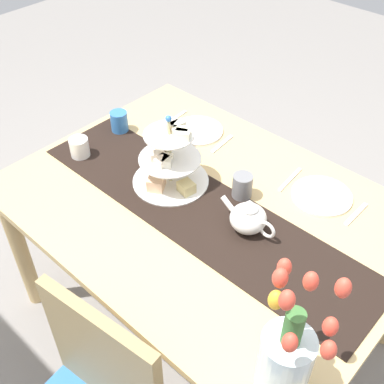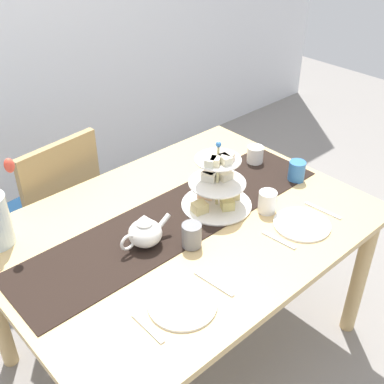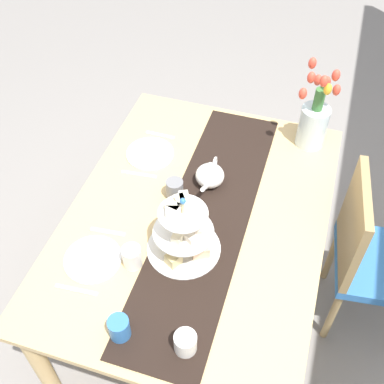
{
  "view_description": "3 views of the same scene",
  "coord_description": "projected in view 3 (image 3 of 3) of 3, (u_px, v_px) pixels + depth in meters",
  "views": [
    {
      "loc": [
        -0.87,
        1.02,
        1.98
      ],
      "look_at": [
        0.06,
        0.02,
        0.77
      ],
      "focal_mm": 45.52,
      "sensor_mm": 36.0,
      "label": 1
    },
    {
      "loc": [
        -1.03,
        -1.18,
        1.93
      ],
      "look_at": [
        0.09,
        0.05,
        0.82
      ],
      "focal_mm": 45.29,
      "sensor_mm": 36.0,
      "label": 2
    },
    {
      "loc": [
        1.26,
        0.37,
        2.33
      ],
      "look_at": [
        -0.05,
        -0.04,
        0.82
      ],
      "focal_mm": 44.74,
      "sensor_mm": 36.0,
      "label": 3
    }
  ],
  "objects": [
    {
      "name": "knife_right",
      "position": [
        76.0,
        290.0,
        1.81
      ],
      "size": [
        0.03,
        0.17,
        0.01
      ],
      "primitive_type": "cube",
      "rotation": [
        0.0,
        0.0,
        0.07
      ],
      "color": "silver",
      "rests_on": "dining_table"
    },
    {
      "name": "knife_left",
      "position": [
        139.0,
        174.0,
        2.22
      ],
      "size": [
        0.03,
        0.17,
        0.01
      ],
      "primitive_type": "cube",
      "rotation": [
        0.0,
        0.0,
        0.09
      ],
      "color": "silver",
      "rests_on": "dining_table"
    },
    {
      "name": "teapot",
      "position": [
        210.0,
        175.0,
        2.14
      ],
      "size": [
        0.24,
        0.13,
        0.14
      ],
      "color": "white",
      "rests_on": "table_runner"
    },
    {
      "name": "fork_left",
      "position": [
        160.0,
        135.0,
        2.41
      ],
      "size": [
        0.02,
        0.15,
        0.01
      ],
      "primitive_type": "cube",
      "rotation": [
        0.0,
        0.0,
        -0.01
      ],
      "color": "silver",
      "rests_on": "dining_table"
    },
    {
      "name": "mug_orange",
      "position": [
        119.0,
        328.0,
        1.66
      ],
      "size": [
        0.08,
        0.08,
        0.09
      ],
      "primitive_type": "cylinder",
      "color": "#3370B7",
      "rests_on": "dining_table"
    },
    {
      "name": "ground_plane",
      "position": [
        196.0,
        301.0,
        2.61
      ],
      "size": [
        8.0,
        8.0,
        0.0
      ],
      "primitive_type": "plane",
      "color": "gray"
    },
    {
      "name": "dinner_plate_left",
      "position": [
        150.0,
        154.0,
        2.31
      ],
      "size": [
        0.23,
        0.23,
        0.01
      ],
      "primitive_type": "cylinder",
      "color": "white",
      "rests_on": "dining_table"
    },
    {
      "name": "fork_right",
      "position": [
        108.0,
        232.0,
        2.0
      ],
      "size": [
        0.03,
        0.15,
        0.01
      ],
      "primitive_type": "cube",
      "rotation": [
        0.0,
        0.0,
        0.09
      ],
      "color": "silver",
      "rests_on": "dining_table"
    },
    {
      "name": "mug_grey",
      "position": [
        175.0,
        189.0,
        2.09
      ],
      "size": [
        0.08,
        0.08,
        0.09
      ],
      "primitive_type": "cylinder",
      "color": "slate",
      "rests_on": "table_runner"
    },
    {
      "name": "tiered_cake_stand",
      "position": [
        184.0,
        235.0,
        1.87
      ],
      "size": [
        0.3,
        0.3,
        0.3
      ],
      "color": "beige",
      "rests_on": "table_runner"
    },
    {
      "name": "table_runner",
      "position": [
        207.0,
        217.0,
        2.05
      ],
      "size": [
        1.43,
        0.35,
        0.0
      ],
      "primitive_type": "cube",
      "color": "black",
      "rests_on": "dining_table"
    },
    {
      "name": "mug_white_text",
      "position": [
        132.0,
        257.0,
        1.86
      ],
      "size": [
        0.08,
        0.08,
        0.09
      ],
      "primitive_type": "cylinder",
      "color": "white",
      "rests_on": "dining_table"
    },
    {
      "name": "dinner_plate_right",
      "position": [
        93.0,
        259.0,
        1.9
      ],
      "size": [
        0.23,
        0.23,
        0.01
      ],
      "primitive_type": "cylinder",
      "color": "white",
      "rests_on": "dining_table"
    },
    {
      "name": "cream_jug",
      "position": [
        185.0,
        343.0,
        1.63
      ],
      "size": [
        0.08,
        0.08,
        0.08
      ],
      "primitive_type": "cylinder",
      "color": "white",
      "rests_on": "dining_table"
    },
    {
      "name": "dining_table",
      "position": [
        197.0,
        229.0,
        2.13
      ],
      "size": [
        1.49,
        1.09,
        0.74
      ],
      "color": "tan",
      "rests_on": "ground_plane"
    },
    {
      "name": "chair_left",
      "position": [
        369.0,
        254.0,
        2.21
      ],
      "size": [
        0.47,
        0.47,
        0.91
      ],
      "color": "#9C8254",
      "rests_on": "ground_plane"
    },
    {
      "name": "tulip_vase",
      "position": [
        314.0,
        119.0,
        2.27
      ],
      "size": [
        0.22,
        0.18,
        0.44
      ],
      "color": "silver",
      "rests_on": "dining_table"
    }
  ]
}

